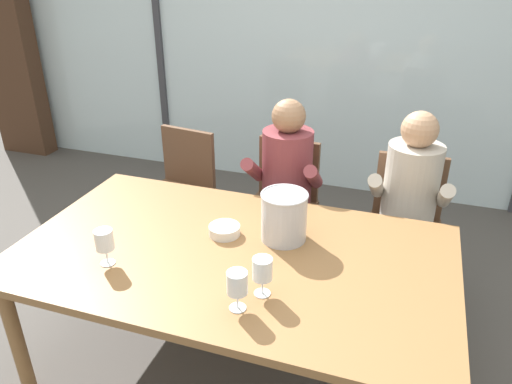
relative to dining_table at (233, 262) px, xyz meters
name	(u,v)px	position (x,y,z in m)	size (l,w,h in m)	color
ground	(285,262)	(0.00, 1.00, -0.66)	(14.00, 14.00, 0.00)	#4C4742
window_glass_panel	(334,44)	(0.00, 2.38, 0.64)	(7.27, 0.03, 2.60)	silver
window_mullion_left	(159,35)	(-1.63, 2.36, 0.64)	(0.06, 0.06, 2.60)	#38383D
hillside_vineyard	(371,42)	(0.00, 5.43, 0.18)	(13.27, 2.40, 1.68)	#477A38
curtain_heavy_drape	(5,29)	(-3.28, 2.20, 0.64)	(0.56, 0.20, 2.60)	#472D1E
dining_table	(233,262)	(0.00, 0.00, 0.00)	(2.07, 1.19, 0.72)	olive
chair_near_curtain	(181,183)	(-0.77, 0.98, -0.14)	(0.50, 0.50, 0.89)	brown
chair_left_of_center	(283,196)	(-0.03, 1.01, -0.14)	(0.47, 0.47, 0.89)	brown
chair_center	(406,216)	(0.77, 0.99, -0.14)	(0.45, 0.45, 0.89)	brown
person_maroon_top	(284,183)	(0.01, 0.87, 0.04)	(0.48, 0.62, 1.21)	brown
person_beige_jumper	(409,200)	(0.77, 0.87, 0.04)	(0.47, 0.61, 1.21)	#B7AD9E
ice_bucket_primary	(284,216)	(0.20, 0.19, 0.19)	(0.23, 0.23, 0.25)	#B7B7BC
tasting_bowl	(224,230)	(-0.09, 0.13, 0.09)	(0.16, 0.16, 0.05)	silver
wine_glass_by_left_taster	(237,284)	(0.17, -0.38, 0.18)	(0.08, 0.08, 0.17)	silver
wine_glass_near_bucket	(262,269)	(0.23, -0.26, 0.19)	(0.08, 0.08, 0.17)	silver
wine_glass_center_pour	(104,241)	(-0.51, -0.27, 0.18)	(0.08, 0.08, 0.17)	silver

